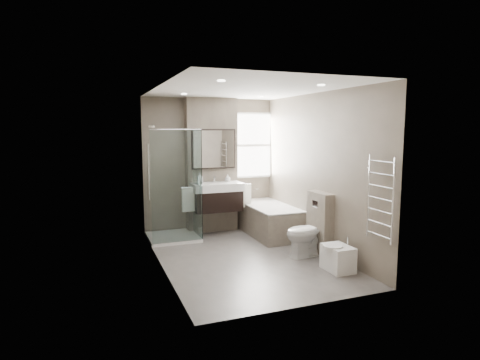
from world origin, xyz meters
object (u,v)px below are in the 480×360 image
bathtub (269,218)px  bidet (338,258)px  toilet (308,232)px  vanity (217,196)px

bathtub → bidet: bathtub is taller
bathtub → toilet: size_ratio=2.08×
toilet → vanity: bearing=-156.7°
vanity → bidet: size_ratio=2.00×
bidet → vanity: bearing=112.3°
bathtub → bidet: (0.09, -2.15, -0.12)m
bathtub → toilet: (0.05, -1.40, 0.07)m
vanity → toilet: (0.97, -1.73, -0.36)m
vanity → bidet: 2.73m
bathtub → bidet: 2.15m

